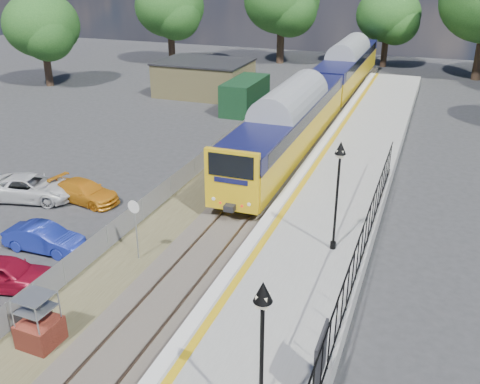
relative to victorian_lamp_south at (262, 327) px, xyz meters
The scene contains 17 objects.
ground 8.05m from the victorian_lamp_south, 143.97° to the left, with size 120.00×120.00×0.00m, color #2D2D30.
track_bed 15.50m from the victorian_lamp_south, 113.60° to the left, with size 5.90×80.00×0.29m.
platform 12.67m from the victorian_lamp_south, 96.18° to the left, with size 5.00×70.00×0.90m, color gray.
platform_edge 12.92m from the victorian_lamp_south, 105.65° to the left, with size 0.90×70.00×0.01m.
victorian_lamp_south is the anchor object (origin of this frame).
victorian_lamp_north 10.00m from the victorian_lamp_south, 91.15° to the left, with size 0.44×0.44×4.60m.
palisade_fence 6.79m from the victorian_lamp_south, 80.47° to the left, with size 0.12×26.00×2.00m.
wire_fence 19.07m from the victorian_lamp_south, 121.23° to the left, with size 0.06×52.00×1.20m.
outbuilding 38.94m from the victorian_lamp_south, 114.99° to the left, with size 10.80×10.10×3.12m.
tree_line 46.24m from the victorian_lamp_south, 95.09° to the left, with size 56.80×43.80×11.88m.
train 33.13m from the victorian_lamp_south, 99.57° to the left, with size 2.82×40.83×3.51m.
brick_plinth 9.10m from the victorian_lamp_south, 167.46° to the left, with size 1.26×1.26×1.94m.
speed_sign 11.40m from the victorian_lamp_south, 136.14° to the left, with size 0.56×0.12×2.78m.
car_red 12.95m from the victorian_lamp_south, 160.80° to the left, with size 1.55×3.86×1.32m, color maroon.
car_blue 14.62m from the victorian_lamp_south, 150.28° to the left, with size 1.26×3.60×1.19m, color navy.
car_yellow 18.53m from the victorian_lamp_south, 138.91° to the left, with size 1.60×3.94×1.14m, color orange.
car_white 20.26m from the victorian_lamp_south, 145.87° to the left, with size 2.21×4.80×1.33m, color silver.
Camera 1 is at (8.41, -13.22, 11.86)m, focal length 40.00 mm.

